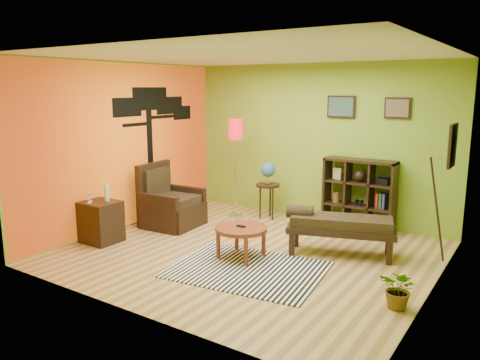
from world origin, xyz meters
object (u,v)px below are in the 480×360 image
Objects in this scene: coffee_table at (241,231)px; cube_shelf at (360,195)px; potted_plant at (400,293)px; bench at (338,225)px; side_cabinet at (101,221)px; armchair at (170,207)px; floor_lamp at (236,138)px; globe_table at (268,176)px.

cube_shelf is (0.91, 2.26, 0.21)m from coffee_table.
bench is at bearing 134.64° from potted_plant.
coffee_table is at bearing 15.65° from side_cabinet.
floor_lamp is (0.66, 1.09, 1.14)m from armchair.
cube_shelf reaches higher than side_cabinet.
side_cabinet is 0.80× the size of cube_shelf.
armchair is 1.30m from side_cabinet.
potted_plant is (3.01, -2.33, -0.62)m from globe_table.
armchair is at bearing -121.06° from floor_lamp.
globe_table is at bearing 60.07° from side_cabinet.
potted_plant is at bearing 3.32° from side_cabinet.
cube_shelf is 1.41m from bench.
coffee_table is at bearing 171.16° from potted_plant.
cube_shelf is at bearing 29.61° from armchair.
side_cabinet is at bearing -111.70° from floor_lamp.
globe_table is 2.31× the size of potted_plant.
globe_table is (0.55, 0.23, -0.67)m from floor_lamp.
side_cabinet is 2.78m from floor_lamp.
potted_plant is at bearing -45.36° from bench.
cube_shelf reaches higher than potted_plant.
floor_lamp reaches higher than side_cabinet.
armchair is 1.03× the size of globe_table.
floor_lamp is at bearing 58.94° from armchair.
potted_plant is (3.56, -2.10, -1.29)m from floor_lamp.
bench is (3.29, 1.48, 0.12)m from side_cabinet.
bench is (3.01, 0.22, 0.12)m from armchair.
floor_lamp is at bearing 68.30° from side_cabinet.
side_cabinet is at bearing -176.68° from potted_plant.
potted_plant is at bearing -13.43° from armchair.
coffee_table is at bearing -53.97° from floor_lamp.
side_cabinet reaches higher than potted_plant.
floor_lamp reaches higher than bench.
coffee_table is 2.45m from cube_shelf.
potted_plant is at bearing -30.49° from floor_lamp.
coffee_table is 0.70× the size of globe_table.
bench is at bearing -20.38° from floor_lamp.
side_cabinet is at bearing -119.93° from globe_table.
globe_table is at bearing 109.87° from coffee_table.
armchair is at bearing -175.91° from bench.
armchair is at bearing 166.57° from potted_plant.
globe_table is 2.14m from bench.
cube_shelf reaches higher than coffee_table.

